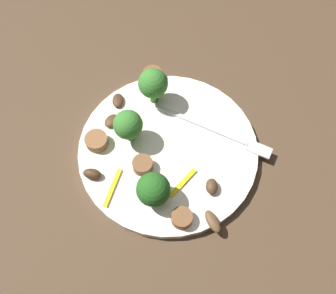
{
  "coord_description": "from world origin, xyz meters",
  "views": [
    {
      "loc": [
        0.1,
        -0.21,
        0.46
      ],
      "look_at": [
        0.0,
        0.0,
        0.01
      ],
      "focal_mm": 37.98,
      "sensor_mm": 36.0,
      "label": 1
    }
  ],
  "objects_px": {
    "broccoli_floret_0": "(128,125)",
    "sausage_slice_3": "(143,165)",
    "broccoli_floret_1": "(153,189)",
    "mushroom_2": "(118,100)",
    "mushroom_0": "(92,174)",
    "mushroom_4": "(212,186)",
    "sausage_slice_2": "(152,75)",
    "mushroom_3": "(213,221)",
    "fork": "(221,133)",
    "pepper_strip_0": "(113,187)",
    "pepper_strip_2": "(183,183)",
    "mushroom_1": "(113,119)",
    "broccoli_floret_2": "(153,84)",
    "sausage_slice_0": "(182,218)",
    "plate": "(168,149)",
    "sausage_slice_1": "(97,141)"
  },
  "relations": [
    {
      "from": "broccoli_floret_0",
      "to": "sausage_slice_3",
      "type": "distance_m",
      "value": 0.06
    },
    {
      "from": "broccoli_floret_1",
      "to": "mushroom_2",
      "type": "distance_m",
      "value": 0.17
    },
    {
      "from": "sausage_slice_3",
      "to": "mushroom_2",
      "type": "xyz_separation_m",
      "value": [
        -0.09,
        0.08,
        -0.0
      ]
    },
    {
      "from": "mushroom_0",
      "to": "broccoli_floret_0",
      "type": "bearing_deg",
      "value": 77.15
    },
    {
      "from": "mushroom_4",
      "to": "sausage_slice_2",
      "type": "bearing_deg",
      "value": 140.28
    },
    {
      "from": "mushroom_0",
      "to": "mushroom_3",
      "type": "relative_size",
      "value": 0.8
    },
    {
      "from": "fork",
      "to": "pepper_strip_0",
      "type": "bearing_deg",
      "value": -124.4
    },
    {
      "from": "mushroom_4",
      "to": "pepper_strip_0",
      "type": "relative_size",
      "value": 0.4
    },
    {
      "from": "sausage_slice_3",
      "to": "pepper_strip_2",
      "type": "relative_size",
      "value": 0.54
    },
    {
      "from": "sausage_slice_2",
      "to": "mushroom_1",
      "type": "height_order",
      "value": "sausage_slice_2"
    },
    {
      "from": "broccoli_floret_2",
      "to": "sausage_slice_0",
      "type": "bearing_deg",
      "value": -51.8
    },
    {
      "from": "broccoli_floret_1",
      "to": "mushroom_3",
      "type": "xyz_separation_m",
      "value": [
        0.08,
        0.0,
        -0.03
      ]
    },
    {
      "from": "sausage_slice_3",
      "to": "mushroom_4",
      "type": "bearing_deg",
      "value": 8.02
    },
    {
      "from": "pepper_strip_2",
      "to": "mushroom_0",
      "type": "bearing_deg",
      "value": -158.65
    },
    {
      "from": "plate",
      "to": "mushroom_3",
      "type": "bearing_deg",
      "value": -36.08
    },
    {
      "from": "mushroom_1",
      "to": "pepper_strip_0",
      "type": "relative_size",
      "value": 0.44
    },
    {
      "from": "pepper_strip_0",
      "to": "broccoli_floret_2",
      "type": "bearing_deg",
      "value": 96.15
    },
    {
      "from": "mushroom_0",
      "to": "broccoli_floret_2",
      "type": "bearing_deg",
      "value": 83.55
    },
    {
      "from": "sausage_slice_3",
      "to": "sausage_slice_1",
      "type": "bearing_deg",
      "value": 176.83
    },
    {
      "from": "mushroom_4",
      "to": "broccoli_floret_2",
      "type": "bearing_deg",
      "value": 145.34
    },
    {
      "from": "mushroom_0",
      "to": "sausage_slice_2",
      "type": "bearing_deg",
      "value": 91.44
    },
    {
      "from": "sausage_slice_0",
      "to": "mushroom_2",
      "type": "xyz_separation_m",
      "value": [
        -0.17,
        0.12,
        -0.0
      ]
    },
    {
      "from": "broccoli_floret_0",
      "to": "mushroom_0",
      "type": "bearing_deg",
      "value": -102.85
    },
    {
      "from": "plate",
      "to": "mushroom_4",
      "type": "bearing_deg",
      "value": -20.75
    },
    {
      "from": "broccoli_floret_0",
      "to": "sausage_slice_2",
      "type": "relative_size",
      "value": 1.94
    },
    {
      "from": "mushroom_1",
      "to": "broccoli_floret_2",
      "type": "bearing_deg",
      "value": 58.24
    },
    {
      "from": "broccoli_floret_1",
      "to": "sausage_slice_1",
      "type": "xyz_separation_m",
      "value": [
        -0.11,
        0.04,
        -0.02
      ]
    },
    {
      "from": "broccoli_floret_2",
      "to": "mushroom_0",
      "type": "height_order",
      "value": "broccoli_floret_2"
    },
    {
      "from": "broccoli_floret_0",
      "to": "mushroom_1",
      "type": "height_order",
      "value": "broccoli_floret_0"
    },
    {
      "from": "mushroom_3",
      "to": "mushroom_4",
      "type": "relative_size",
      "value": 1.41
    },
    {
      "from": "mushroom_1",
      "to": "mushroom_3",
      "type": "height_order",
      "value": "same"
    },
    {
      "from": "sausage_slice_0",
      "to": "sausage_slice_1",
      "type": "height_order",
      "value": "same"
    },
    {
      "from": "mushroom_0",
      "to": "pepper_strip_2",
      "type": "relative_size",
      "value": 0.48
    },
    {
      "from": "mushroom_0",
      "to": "mushroom_4",
      "type": "xyz_separation_m",
      "value": [
        0.15,
        0.06,
        0.0
      ]
    },
    {
      "from": "fork",
      "to": "mushroom_2",
      "type": "height_order",
      "value": "mushroom_2"
    },
    {
      "from": "plate",
      "to": "sausage_slice_1",
      "type": "relative_size",
      "value": 7.99
    },
    {
      "from": "broccoli_floret_1",
      "to": "sausage_slice_0",
      "type": "relative_size",
      "value": 1.9
    },
    {
      "from": "broccoli_floret_0",
      "to": "mushroom_4",
      "type": "xyz_separation_m",
      "value": [
        0.14,
        -0.02,
        -0.03
      ]
    },
    {
      "from": "fork",
      "to": "broccoli_floret_2",
      "type": "distance_m",
      "value": 0.12
    },
    {
      "from": "sausage_slice_2",
      "to": "mushroom_3",
      "type": "bearing_deg",
      "value": -44.36
    },
    {
      "from": "plate",
      "to": "pepper_strip_0",
      "type": "distance_m",
      "value": 0.1
    },
    {
      "from": "fork",
      "to": "mushroom_3",
      "type": "distance_m",
      "value": 0.13
    },
    {
      "from": "broccoli_floret_1",
      "to": "mushroom_0",
      "type": "relative_size",
      "value": 2.09
    },
    {
      "from": "broccoli_floret_2",
      "to": "pepper_strip_2",
      "type": "relative_size",
      "value": 1.21
    },
    {
      "from": "sausage_slice_1",
      "to": "sausage_slice_3",
      "type": "xyz_separation_m",
      "value": [
        0.08,
        -0.0,
        0.0
      ]
    },
    {
      "from": "broccoli_floret_1",
      "to": "sausage_slice_0",
      "type": "bearing_deg",
      "value": -13.36
    },
    {
      "from": "broccoli_floret_1",
      "to": "mushroom_3",
      "type": "height_order",
      "value": "broccoli_floret_1"
    },
    {
      "from": "sausage_slice_3",
      "to": "broccoli_floret_1",
      "type": "bearing_deg",
      "value": -43.26
    },
    {
      "from": "mushroom_1",
      "to": "mushroom_3",
      "type": "distance_m",
      "value": 0.21
    },
    {
      "from": "sausage_slice_3",
      "to": "fork",
      "type": "bearing_deg",
      "value": 51.96
    }
  ]
}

